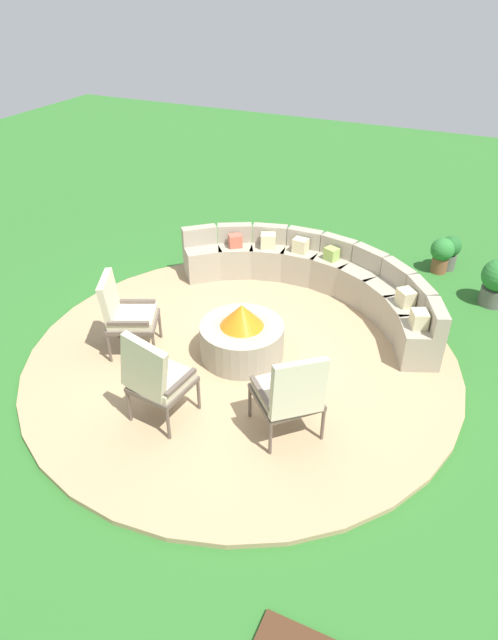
# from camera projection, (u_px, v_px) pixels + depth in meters

# --- Properties ---
(ground_plane) EXTENTS (24.00, 24.00, 0.00)m
(ground_plane) POSITION_uv_depth(u_px,v_px,m) (242.00, 359.00, 6.67)
(ground_plane) COLOR #2D6B28
(patio_circle) EXTENTS (5.19, 5.19, 0.06)m
(patio_circle) POSITION_uv_depth(u_px,v_px,m) (242.00, 357.00, 6.66)
(patio_circle) COLOR tan
(patio_circle) RESTS_ON ground_plane
(fire_pit) EXTENTS (1.00, 1.00, 0.71)m
(fire_pit) POSITION_uv_depth(u_px,v_px,m) (242.00, 336.00, 6.49)
(fire_pit) COLOR #9E937F
(fire_pit) RESTS_ON patio_circle
(curved_stone_bench) EXTENTS (3.97, 1.84, 0.74)m
(curved_stone_bench) POSITION_uv_depth(u_px,v_px,m) (319.00, 278.00, 7.61)
(curved_stone_bench) COLOR #9E937F
(curved_stone_bench) RESTS_ON patio_circle
(lounge_chair_front_left) EXTENTS (0.75, 0.72, 1.01)m
(lounge_chair_front_left) POSITION_uv_depth(u_px,v_px,m) (125.00, 312.00, 6.45)
(lounge_chair_front_left) COLOR brown
(lounge_chair_front_left) RESTS_ON patio_circle
(lounge_chair_front_right) EXTENTS (0.63, 0.62, 1.13)m
(lounge_chair_front_right) POSITION_uv_depth(u_px,v_px,m) (155.00, 377.00, 5.40)
(lounge_chair_front_right) COLOR brown
(lounge_chair_front_right) RESTS_ON patio_circle
(lounge_chair_back_left) EXTENTS (0.84, 0.85, 1.02)m
(lounge_chair_back_left) POSITION_uv_depth(u_px,v_px,m) (290.00, 392.00, 5.25)
(lounge_chair_back_left) COLOR brown
(lounge_chair_back_left) RESTS_ON patio_circle
(potted_plant_0) EXTENTS (0.32, 0.32, 0.54)m
(potted_plant_0) POSITION_uv_depth(u_px,v_px,m) (450.00, 251.00, 8.47)
(potted_plant_0) COLOR #605B56
(potted_plant_0) RESTS_ON ground_plane
(potted_plant_1) EXTENTS (0.36, 0.36, 0.56)m
(potted_plant_1) POSITION_uv_depth(u_px,v_px,m) (442.00, 253.00, 8.38)
(potted_plant_1) COLOR brown
(potted_plant_1) RESTS_ON ground_plane
(potted_plant_2) EXTENTS (0.46, 0.46, 0.68)m
(potted_plant_2) POSITION_uv_depth(u_px,v_px,m) (497.00, 281.00, 7.55)
(potted_plant_2) COLOR #605B56
(potted_plant_2) RESTS_ON ground_plane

